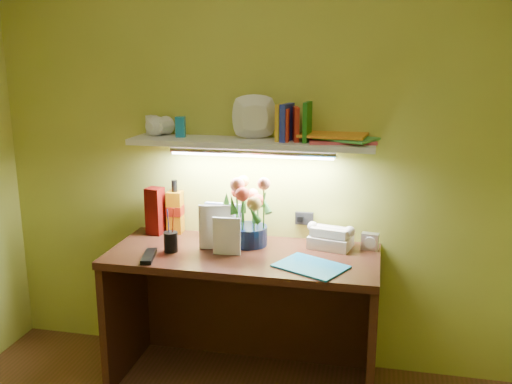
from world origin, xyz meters
TOP-DOWN VIEW (x-y plane):
  - desk at (0.00, 1.20)m, footprint 1.40×0.60m
  - flower_bouquet at (-0.00, 1.33)m, footprint 0.28×0.28m
  - telephone at (0.44, 1.38)m, footprint 0.25×0.20m
  - desk_clock at (0.64, 1.39)m, footprint 0.09×0.06m
  - whisky_bottle at (-0.46, 1.45)m, footprint 0.09×0.09m
  - whisky_box at (-0.56, 1.40)m, footprint 0.10×0.10m
  - pen_cup at (-0.37, 1.14)m, footprint 0.10×0.10m
  - art_card at (-0.16, 1.39)m, footprint 0.21×0.05m
  - tv_remote at (-0.45, 1.02)m, footprint 0.10×0.20m
  - blue_folder at (0.37, 1.07)m, footprint 0.39×0.35m
  - desk_book_a at (-0.24, 1.21)m, footprint 0.18×0.05m
  - desk_book_b at (-0.15, 1.15)m, footprint 0.15×0.02m
  - wall_shelf at (0.03, 1.38)m, footprint 1.32×0.35m

SIDE VIEW (x-z plane):
  - desk at x=0.00m, z-range 0.00..0.75m
  - blue_folder at x=0.37m, z-range 0.75..0.76m
  - tv_remote at x=-0.45m, z-range 0.75..0.77m
  - desk_clock at x=0.64m, z-range 0.75..0.84m
  - telephone at x=0.44m, z-range 0.75..0.88m
  - pen_cup at x=-0.37m, z-range 0.75..0.93m
  - desk_book_b at x=-0.15m, z-range 0.75..0.95m
  - art_card at x=-0.16m, z-range 0.75..0.96m
  - desk_book_a at x=-0.24m, z-range 0.75..0.99m
  - whisky_box at x=-0.56m, z-range 0.75..1.02m
  - whisky_bottle at x=-0.46m, z-range 0.75..1.06m
  - flower_bouquet at x=0.00m, z-range 0.75..1.11m
  - wall_shelf at x=0.03m, z-range 1.22..1.45m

